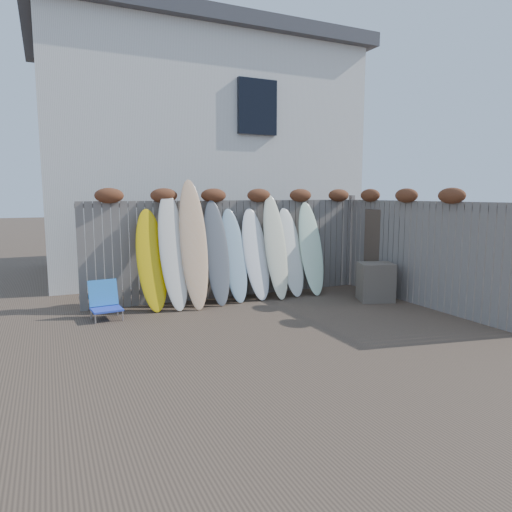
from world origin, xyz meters
name	(u,v)px	position (x,y,z in m)	size (l,w,h in m)	color
ground	(287,326)	(0.00, 0.00, 0.00)	(80.00, 80.00, 0.00)	#493A2D
back_fence	(235,240)	(0.06, 2.39, 1.18)	(6.05, 0.28, 2.24)	slate
right_fence	(419,246)	(2.99, 0.25, 1.14)	(0.28, 4.40, 2.24)	slate
house	(195,156)	(0.50, 6.50, 3.20)	(8.50, 5.50, 6.33)	silver
beach_chair	(105,301)	(-2.63, 1.73, 0.30)	(0.53, 0.56, 0.65)	blue
wooden_crate	(376,282)	(2.46, 0.82, 0.38)	(0.66, 0.55, 0.76)	#51493D
lattice_panel	(389,253)	(3.07, 1.17, 0.90)	(0.05, 1.20, 1.80)	#503830
surfboard_0	(152,260)	(-1.75, 1.99, 0.93)	(0.55, 0.07, 1.94)	#E0B70A
surfboard_1	(173,251)	(-1.35, 1.94, 1.09)	(0.51, 0.07, 2.26)	silver
surfboard_2	(194,243)	(-0.97, 1.90, 1.21)	(0.51, 0.07, 2.52)	#EBA485
surfboard_3	(217,252)	(-0.50, 1.96, 1.01)	(0.48, 0.07, 2.10)	#565A60
surfboard_4	(234,255)	(-0.11, 2.01, 0.92)	(0.50, 0.07, 1.92)	#89A9BC
surfboard_5	(256,254)	(0.37, 2.02, 0.92)	(0.54, 0.07, 1.92)	white
surfboard_6	(276,246)	(0.79, 1.96, 1.06)	(0.47, 0.07, 2.21)	#F4F1CA
surfboard_7	(291,252)	(1.18, 2.02, 0.92)	(0.54, 0.07, 1.92)	white
surfboard_8	(311,248)	(1.65, 1.97, 0.98)	(0.51, 0.07, 2.04)	silver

